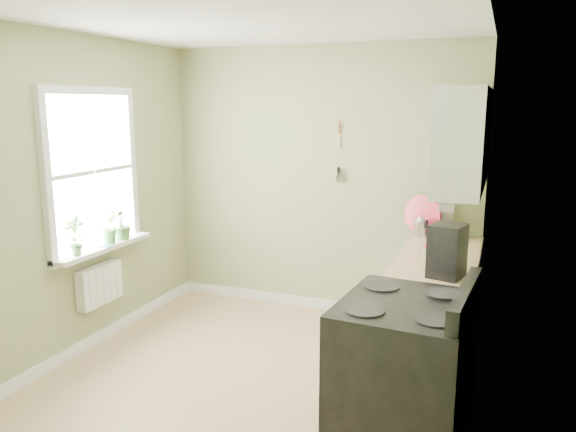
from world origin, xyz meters
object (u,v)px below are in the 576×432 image
(stove, at_px, (403,384))
(coffee_maker, at_px, (447,252))
(stand_mixer, at_px, (445,219))
(kettle, at_px, (420,227))

(stove, relative_size, coffee_maker, 3.00)
(stove, xyz_separation_m, stand_mixer, (-0.02, 2.23, 0.56))
(coffee_maker, bearing_deg, kettle, 106.69)
(stand_mixer, relative_size, coffee_maker, 1.01)
(kettle, xyz_separation_m, coffee_maker, (0.35, -1.18, 0.08))
(stove, xyz_separation_m, kettle, (-0.23, 2.11, 0.49))
(stand_mixer, distance_m, kettle, 0.25)
(coffee_maker, bearing_deg, stand_mixer, 96.24)
(stand_mixer, bearing_deg, coffee_maker, -83.76)
(stand_mixer, relative_size, kettle, 2.00)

